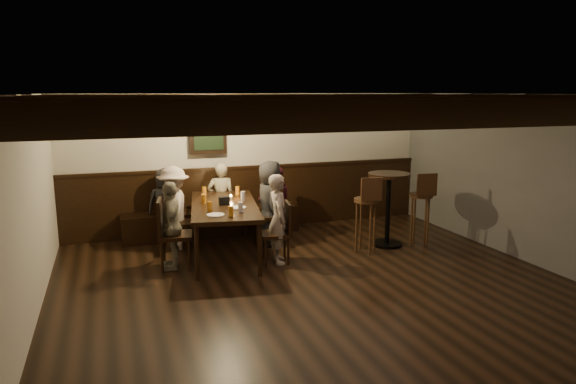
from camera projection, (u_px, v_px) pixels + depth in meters
name	position (u px, v px, depth m)	size (l,w,h in m)	color
room	(257.00, 182.00, 7.87)	(7.00, 7.00, 7.00)	black
dining_table	(224.00, 208.00, 7.62)	(1.28, 2.24, 0.79)	black
chair_left_near	(177.00, 232.00, 8.02)	(0.46, 0.46, 0.88)	black
chair_left_far	(175.00, 247.00, 7.14)	(0.52, 0.52, 0.98)	black
chair_right_near	(268.00, 226.00, 8.26)	(0.52, 0.52, 0.98)	black
chair_right_far	(277.00, 244.00, 7.39)	(0.46, 0.46, 0.88)	black
person_bench_left	(166.00, 205.00, 8.36)	(0.60, 0.39, 1.23)	#28272A
person_bench_centre	(221.00, 200.00, 8.65)	(0.46, 0.30, 1.27)	gray
person_bench_right	(275.00, 202.00, 8.67)	(0.58, 0.45, 1.20)	#571D2B
person_left_near	(174.00, 208.00, 7.94)	(0.85, 0.49, 1.31)	#B4A298
person_left_far	(171.00, 225.00, 7.08)	(0.72, 0.30, 1.23)	gray
person_right_near	(270.00, 203.00, 8.19)	(0.66, 0.43, 1.36)	#262629
person_right_far	(279.00, 219.00, 7.33)	(0.47, 0.31, 1.29)	#A09287
pint_a	(204.00, 191.00, 8.22)	(0.07, 0.07, 0.14)	#BF7219
pint_b	(238.00, 191.00, 8.26)	(0.07, 0.07, 0.14)	#BF7219
pint_c	(203.00, 199.00, 7.64)	(0.07, 0.07, 0.14)	#BF7219
pint_d	(243.00, 196.00, 7.84)	(0.07, 0.07, 0.14)	silver
pint_e	(210.00, 207.00, 7.12)	(0.07, 0.07, 0.14)	#BF7219
pint_f	(241.00, 207.00, 7.10)	(0.07, 0.07, 0.14)	silver
pint_g	(231.00, 211.00, 6.83)	(0.07, 0.07, 0.14)	#BF7219
plate_near	(216.00, 215.00, 6.90)	(0.24, 0.24, 0.01)	white
plate_far	(238.00, 207.00, 7.35)	(0.24, 0.24, 0.01)	white
condiment_caddy	(224.00, 201.00, 7.55)	(0.15, 0.10, 0.12)	black
candle	(231.00, 198.00, 7.91)	(0.05, 0.05, 0.05)	beige
high_top_table	(388.00, 198.00, 8.11)	(0.66, 0.66, 1.17)	black
bar_stool_left	(366.00, 224.00, 7.82)	(0.37, 0.39, 1.19)	#331C10
bar_stool_right	(420.00, 218.00, 8.19)	(0.38, 0.40, 1.19)	#331C10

